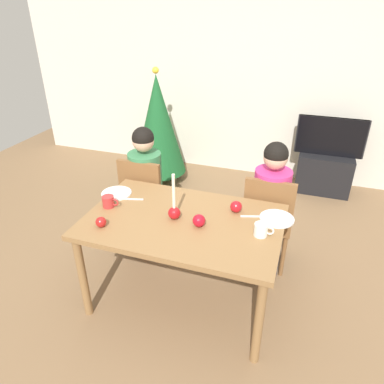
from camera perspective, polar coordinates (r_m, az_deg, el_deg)
name	(u,v)px	position (r m, az deg, el deg)	size (l,w,h in m)	color
ground_plane	(184,297)	(3.01, -1.27, -16.47)	(7.68, 7.68, 0.00)	brown
back_wall	(253,75)	(4.73, 9.82, 18.03)	(6.40, 0.10, 2.60)	beige
dining_table	(183,229)	(2.59, -1.42, -5.97)	(1.40, 0.90, 0.75)	olive
chair_left	(145,196)	(3.35, -7.50, -0.66)	(0.40, 0.40, 0.90)	brown
chair_right	(268,217)	(3.07, 12.14, -3.97)	(0.40, 0.40, 0.90)	brown
person_left_child	(147,189)	(3.35, -7.33, 0.46)	(0.30, 0.30, 1.17)	#33384C
person_right_child	(269,209)	(3.07, 12.33, -2.76)	(0.30, 0.30, 1.17)	#33384C
tv_stand	(324,173)	(4.70, 20.40, 2.95)	(0.64, 0.40, 0.48)	black
tv	(331,137)	(4.54, 21.40, 8.30)	(0.79, 0.05, 0.46)	black
christmas_tree	(158,125)	(4.51, -5.47, 10.66)	(0.68, 0.68, 1.45)	brown
candle_centerpiece	(174,210)	(2.52, -2.88, -2.89)	(0.09, 0.09, 0.35)	red
plate_left	(117,193)	(2.93, -12.04, -0.19)	(0.24, 0.24, 0.01)	white
plate_right	(277,219)	(2.61, 13.49, -4.17)	(0.24, 0.24, 0.01)	silver
mug_left	(109,202)	(2.74, -13.26, -1.51)	(0.13, 0.09, 0.09)	#B72D2D
mug_right	(261,230)	(2.40, 11.09, -5.98)	(0.13, 0.09, 0.09)	white
fork_left	(132,199)	(2.82, -9.62, -1.14)	(0.18, 0.01, 0.01)	silver
fork_right	(253,216)	(2.60, 9.76, -3.88)	(0.18, 0.01, 0.01)	silver
apple_near_candle	(236,207)	(2.63, 7.10, -2.35)	(0.09, 0.09, 0.09)	red
apple_by_left_plate	(101,222)	(2.52, -14.44, -4.70)	(0.07, 0.07, 0.07)	#B41B1A
apple_by_right_mug	(199,221)	(2.44, 1.12, -4.62)	(0.09, 0.09, 0.09)	red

